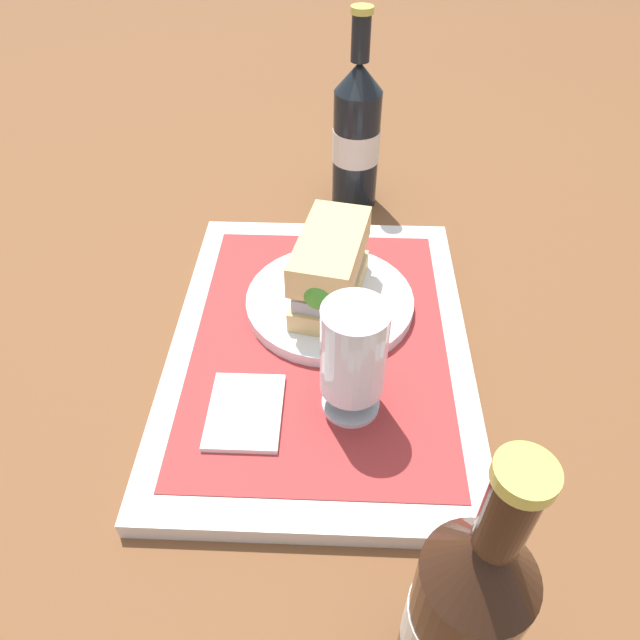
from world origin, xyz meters
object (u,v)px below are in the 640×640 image
beer_glass (353,356)px  sandwich (330,269)px  second_bottle (356,135)px  plate (330,302)px  beer_bottle (461,617)px

beer_glass → sandwich: bearing=-169.9°
beer_glass → second_bottle: (-0.40, 0.00, 0.01)m
plate → beer_bottle: 0.38m
plate → beer_glass: beer_glass is taller
plate → sandwich: sandwich is taller
plate → second_bottle: size_ratio=0.71×
plate → sandwich: (0.00, -0.00, 0.05)m
beer_glass → plate: bearing=-170.4°
beer_bottle → second_bottle: size_ratio=1.00×
plate → beer_glass: (0.14, 0.02, 0.06)m
beer_glass → beer_bottle: (0.22, 0.06, 0.01)m
beer_bottle → second_bottle: same height
sandwich → beer_bottle: 0.37m
second_bottle → beer_glass: bearing=-0.7°
plate → beer_bottle: (0.36, 0.09, 0.08)m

